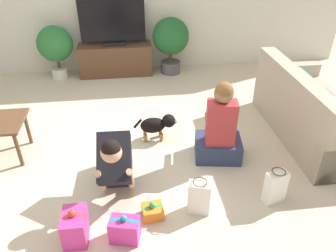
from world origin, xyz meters
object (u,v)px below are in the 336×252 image
object	(u,v)px
person_kneeling	(116,161)
gift_box_b	(75,226)
person_sitting	(220,131)
potted_plant_back_left	(55,46)
gift_bag_b	(199,197)
gift_bag_a	(275,187)
tv	(113,25)
potted_plant_back_right	(171,39)
dog	(158,124)
sofa_right	(311,114)
tv_console	(116,60)
gift_box_c	(153,211)
gift_box_a	(125,230)

from	to	relation	value
person_kneeling	gift_box_b	bearing A→B (deg)	-117.86
person_sitting	gift_box_b	xyz separation A→B (m)	(-1.52, -0.97, -0.23)
potted_plant_back_left	gift_bag_b	bearing A→B (deg)	-62.32
potted_plant_back_left	gift_bag_a	bearing A→B (deg)	-52.76
tv	gift_bag_b	distance (m)	3.61
potted_plant_back_right	gift_box_b	bearing A→B (deg)	-110.08
gift_bag_a	dog	bearing A→B (deg)	129.96
potted_plant_back_left	person_sitting	size ratio (longest dim) A/B	0.93
sofa_right	person_kneeling	bearing A→B (deg)	105.79
tv_console	person_kneeling	distance (m)	3.01
potted_plant_back_left	person_kneeling	distance (m)	3.14
person_kneeling	gift_box_c	size ratio (longest dim) A/B	3.85
potted_plant_back_right	gift_bag_a	size ratio (longest dim) A/B	2.65
sofa_right	person_sitting	size ratio (longest dim) A/B	1.92
person_sitting	gift_box_a	xyz separation A→B (m)	(-1.10, -1.04, -0.25)
gift_bag_a	person_sitting	bearing A→B (deg)	116.50
gift_box_a	gift_box_c	size ratio (longest dim) A/B	1.37
tv	potted_plant_back_right	bearing A→B (deg)	-2.91
gift_bag_b	gift_box_a	bearing A→B (deg)	-160.97
potted_plant_back_left	gift_bag_a	world-z (taller)	potted_plant_back_left
person_sitting	gift_box_b	distance (m)	1.82
gift_box_a	gift_bag_b	world-z (taller)	gift_bag_b
dog	tv_console	bearing A→B (deg)	13.53
tv_console	potted_plant_back_left	bearing A→B (deg)	-177.09
gift_box_a	person_sitting	bearing A→B (deg)	43.47
sofa_right	gift_bag_b	size ratio (longest dim) A/B	5.14
dog	tv	bearing A→B (deg)	13.53
person_sitting	gift_bag_a	bearing A→B (deg)	125.86
gift_box_a	gift_box_c	bearing A→B (deg)	41.46
sofa_right	person_sitting	distance (m)	1.32
potted_plant_back_left	person_sitting	world-z (taller)	person_sitting
sofa_right	gift_box_b	xyz separation A→B (m)	(-2.79, -1.31, -0.17)
potted_plant_back_right	tv_console	bearing A→B (deg)	177.09
potted_plant_back_right	gift_bag_a	world-z (taller)	potted_plant_back_right
potted_plant_back_left	gift_box_c	xyz separation A→B (m)	(1.34, -3.41, -0.52)
dog	gift_box_b	distance (m)	1.69
tv_console	tv	xyz separation A→B (m)	(0.00, 0.00, 0.61)
dog	gift_bag_a	distance (m)	1.61
person_kneeling	gift_box_c	xyz separation A→B (m)	(0.32, -0.45, -0.28)
potted_plant_back_left	tv_console	bearing A→B (deg)	2.91
gift_bag_a	gift_bag_b	xyz separation A→B (m)	(-0.77, -0.04, -0.00)
tv_console	tv	size ratio (longest dim) A/B	1.16
tv_console	sofa_right	bearing A→B (deg)	-43.20
dog	gift_box_b	world-z (taller)	dog
gift_box_b	gift_box_c	bearing A→B (deg)	13.59
potted_plant_back_left	dog	bearing A→B (deg)	-54.42
tv_console	gift_box_b	bearing A→B (deg)	-95.11
gift_bag_b	sofa_right	bearing A→B (deg)	34.13
gift_box_a	gift_box_b	size ratio (longest dim) A/B	0.84
potted_plant_back_right	gift_box_a	distance (m)	3.78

